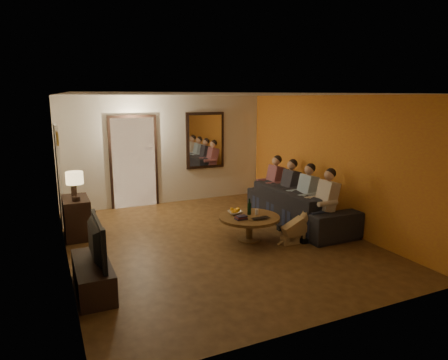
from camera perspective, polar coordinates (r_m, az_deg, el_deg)
name	(u,v)px	position (r m, az deg, el deg)	size (l,w,h in m)	color
floor	(216,241)	(7.32, -1.17, -8.71)	(5.00, 6.00, 0.01)	#462C12
ceiling	(215,95)	(6.86, -1.26, 12.09)	(5.00, 6.00, 0.01)	white
back_wall	(166,150)	(9.77, -8.25, 4.22)	(5.00, 0.02, 2.60)	beige
front_wall	(326,216)	(4.46, 14.37, -5.03)	(5.00, 0.02, 2.60)	beige
left_wall	(62,183)	(6.42, -22.14, -0.42)	(0.02, 6.00, 2.60)	beige
right_wall	(330,161)	(8.28, 14.90, 2.60)	(0.02, 6.00, 2.60)	beige
orange_accent	(330,161)	(8.27, 14.84, 2.60)	(0.01, 6.00, 2.60)	orange
kitchen_doorway	(134,163)	(9.59, -12.75, 2.40)	(1.00, 0.06, 2.10)	#FFE0A5
door_trim	(134,163)	(9.58, -12.74, 2.39)	(1.12, 0.04, 2.22)	black
fridge_glimpse	(145,168)	(9.68, -11.27, 1.64)	(0.45, 0.03, 1.70)	silver
mirror_frame	(205,140)	(10.03, -2.71, 5.67)	(1.00, 0.05, 1.40)	black
mirror_glass	(206,141)	(10.00, -2.64, 5.66)	(0.86, 0.02, 1.26)	white
white_door	(59,175)	(8.74, -22.49, 0.70)	(0.06, 0.85, 2.04)	white
framed_art	(57,138)	(7.63, -22.72, 5.52)	(0.03, 0.28, 0.24)	#B28C33
art_canvas	(58,138)	(7.63, -22.61, 5.52)	(0.01, 0.22, 0.18)	brown
dresser	(77,217)	(7.93, -20.29, -5.03)	(0.45, 0.83, 0.74)	black
table_lamp	(75,186)	(7.56, -20.50, -0.83)	(0.30, 0.30, 0.54)	beige
flower_vase	(73,184)	(8.00, -20.72, -0.55)	(0.14, 0.14, 0.44)	red
tv_stand	(93,276)	(5.77, -18.20, -12.96)	(0.45, 1.22, 0.41)	black
tv	(91,241)	(5.59, -18.53, -8.29)	(0.14, 1.03, 0.59)	black
sofa	(299,206)	(8.33, 10.68, -3.62)	(1.02, 2.61, 0.76)	black
person_a	(324,207)	(7.52, 14.06, -3.71)	(0.60, 0.40, 1.20)	tan
person_b	(304,199)	(7.98, 11.39, -2.70)	(0.60, 0.40, 1.20)	tan
person_c	(287,193)	(8.46, 9.01, -1.79)	(0.60, 0.40, 1.20)	tan
person_d	(272,187)	(8.95, 6.89, -0.99)	(0.60, 0.40, 1.20)	tan
dog	(295,228)	(7.25, 10.09, -6.75)	(0.56, 0.24, 0.56)	#A8754D
coffee_table	(249,228)	(7.32, 3.62, -6.87)	(1.10, 1.10, 0.45)	brown
bowl	(235,213)	(7.35, 1.59, -4.67)	(0.26, 0.26, 0.06)	white
oranges	(235,209)	(7.33, 1.59, -4.16)	(0.20, 0.20, 0.08)	orange
wine_bottle	(249,206)	(7.31, 3.63, -3.77)	(0.07, 0.07, 0.31)	black
wine_glass	(257,212)	(7.36, 4.70, -4.53)	(0.06, 0.06, 0.10)	silver
book_stack	(241,217)	(7.06, 2.45, -5.35)	(0.20, 0.15, 0.07)	black
laptop	(262,219)	(7.06, 5.44, -5.57)	(0.33, 0.21, 0.03)	black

